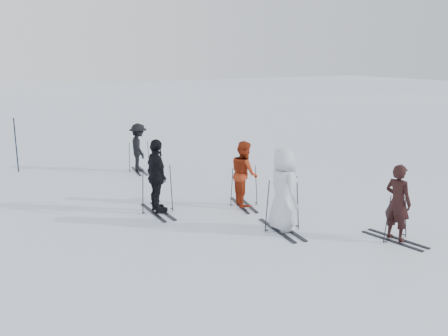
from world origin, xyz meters
name	(u,v)px	position (x,y,z in m)	size (l,w,h in m)	color
ground	(242,211)	(0.00, 0.00, 0.00)	(120.00, 120.00, 0.00)	silver
skier_near_dark	(398,204)	(1.96, -3.54, 0.88)	(0.64, 0.42, 1.76)	black
skier_red	(244,174)	(0.32, 0.42, 0.90)	(0.88, 0.68, 1.81)	maroon
skier_grey	(283,190)	(0.08, -1.74, 1.00)	(0.98, 0.64, 2.01)	silver
skier_uphill_left	(157,177)	(-2.03, 1.02, 0.98)	(1.15, 0.48, 1.97)	black
skier_uphill_far	(139,148)	(-0.84, 5.79, 0.86)	(1.11, 0.64, 1.71)	black
skis_near_dark	(397,215)	(1.96, -3.54, 0.60)	(0.86, 1.63, 1.19)	black
skis_red	(244,185)	(0.32, 0.42, 0.58)	(0.85, 1.60, 1.17)	black
skis_grey	(283,204)	(0.08, -1.74, 0.67)	(0.98, 1.84, 1.34)	black
skis_uphill_left	(157,189)	(-2.03, 1.02, 0.65)	(0.95, 1.80, 1.31)	black
skis_uphill_far	(139,156)	(-0.84, 5.79, 0.56)	(0.82, 1.55, 1.13)	black
piste_marker	(16,145)	(-4.68, 7.86, 0.97)	(0.04, 0.04, 1.95)	black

